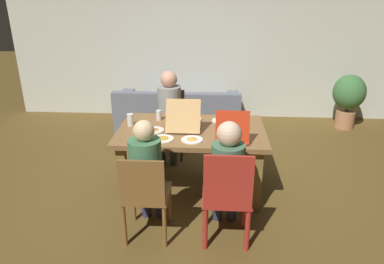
# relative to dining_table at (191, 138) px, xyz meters

# --- Properties ---
(ground_plane) EXTENTS (20.00, 20.00, 0.00)m
(ground_plane) POSITION_rel_dining_table_xyz_m (0.00, 0.00, -0.66)
(ground_plane) COLOR brown
(back_wall) EXTENTS (7.03, 0.12, 2.68)m
(back_wall) POSITION_rel_dining_table_xyz_m (0.00, 2.80, 0.68)
(back_wall) COLOR beige
(back_wall) RESTS_ON ground
(dining_table) EXTENTS (1.69, 1.06, 0.78)m
(dining_table) POSITION_rel_dining_table_xyz_m (0.00, 0.00, 0.00)
(dining_table) COLOR brown
(dining_table) RESTS_ON ground
(chair_0) EXTENTS (0.43, 0.45, 0.91)m
(chair_0) POSITION_rel_dining_table_xyz_m (-0.37, -1.00, -0.15)
(chair_0) COLOR brown
(chair_0) RESTS_ON ground
(person_0) EXTENTS (0.30, 0.49, 1.20)m
(person_0) POSITION_rel_dining_table_xyz_m (-0.37, -0.85, 0.04)
(person_0) COLOR #2C2B49
(person_0) RESTS_ON ground
(chair_1) EXTENTS (0.41, 0.43, 0.94)m
(chair_1) POSITION_rel_dining_table_xyz_m (-0.37, 1.02, -0.14)
(chair_1) COLOR brown
(chair_1) RESTS_ON ground
(person_1) EXTENTS (0.33, 0.52, 1.25)m
(person_1) POSITION_rel_dining_table_xyz_m (-0.37, 0.87, 0.07)
(person_1) COLOR #353F42
(person_1) RESTS_ON ground
(chair_2) EXTENTS (0.46, 0.43, 0.98)m
(chair_2) POSITION_rel_dining_table_xyz_m (0.39, -1.01, -0.15)
(chair_2) COLOR #AC2C23
(chair_2) RESTS_ON ground
(person_2) EXTENTS (0.31, 0.50, 1.21)m
(person_2) POSITION_rel_dining_table_xyz_m (0.39, -0.86, 0.05)
(person_2) COLOR #2B2F49
(person_2) RESTS_ON ground
(pizza_box_0) EXTENTS (0.39, 0.56, 0.37)m
(pizza_box_0) POSITION_rel_dining_table_xyz_m (-0.09, 0.12, 0.17)
(pizza_box_0) COLOR tan
(pizza_box_0) RESTS_ON dining_table
(pizza_box_1) EXTENTS (0.35, 0.45, 0.36)m
(pizza_box_1) POSITION_rel_dining_table_xyz_m (0.45, -0.24, 0.17)
(pizza_box_1) COLOR red
(pizza_box_1) RESTS_ON dining_table
(plate_0) EXTENTS (0.23, 0.23, 0.03)m
(plate_0) POSITION_rel_dining_table_xyz_m (-0.29, -0.32, 0.12)
(plate_0) COLOR white
(plate_0) RESTS_ON dining_table
(plate_1) EXTENTS (0.23, 0.23, 0.01)m
(plate_1) POSITION_rel_dining_table_xyz_m (0.35, 0.29, 0.12)
(plate_1) COLOR white
(plate_1) RESTS_ON dining_table
(plate_2) EXTENTS (0.23, 0.23, 0.03)m
(plate_2) POSITION_rel_dining_table_xyz_m (-0.42, -0.08, 0.12)
(plate_2) COLOR white
(plate_2) RESTS_ON dining_table
(plate_3) EXTENTS (0.24, 0.24, 0.03)m
(plate_3) POSITION_rel_dining_table_xyz_m (0.03, -0.33, 0.12)
(plate_3) COLOR white
(plate_3) RESTS_ON dining_table
(drinking_glass_0) EXTENTS (0.07, 0.07, 0.12)m
(drinking_glass_0) POSITION_rel_dining_table_xyz_m (-0.42, 0.28, 0.18)
(drinking_glass_0) COLOR silver
(drinking_glass_0) RESTS_ON dining_table
(drinking_glass_1) EXTENTS (0.08, 0.08, 0.15)m
(drinking_glass_1) POSITION_rel_dining_table_xyz_m (-0.73, 0.07, 0.19)
(drinking_glass_1) COLOR silver
(drinking_glass_1) RESTS_ON dining_table
(couch) EXTENTS (2.12, 0.91, 0.72)m
(couch) POSITION_rel_dining_table_xyz_m (-0.36, 2.06, -0.41)
(couch) COLOR slate
(couch) RESTS_ON ground
(potted_plant) EXTENTS (0.54, 0.54, 0.94)m
(potted_plant) POSITION_rel_dining_table_xyz_m (2.57, 2.24, -0.09)
(potted_plant) COLOR #AF7651
(potted_plant) RESTS_ON ground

